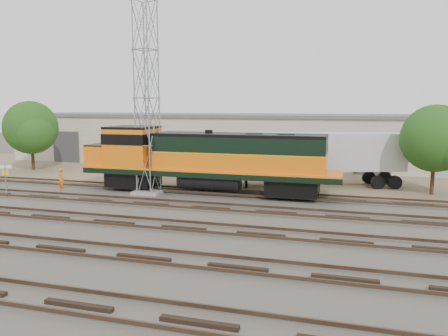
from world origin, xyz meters
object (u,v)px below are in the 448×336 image
(worker, at_px, (61,179))
(locomotive, at_px, (205,158))
(signal_tower, at_px, (147,102))
(semi_trailer, at_px, (318,153))

(worker, bearing_deg, locomotive, -138.46)
(worker, bearing_deg, signal_tower, -140.83)
(signal_tower, distance_m, semi_trailer, 13.51)
(locomotive, height_order, worker, locomotive)
(signal_tower, relative_size, worker, 7.85)
(locomotive, relative_size, worker, 10.88)
(signal_tower, relative_size, semi_trailer, 0.97)
(signal_tower, height_order, worker, signal_tower)
(locomotive, distance_m, worker, 10.80)
(locomotive, bearing_deg, worker, -169.05)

